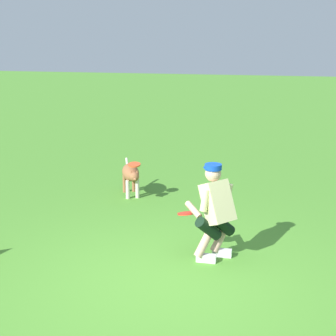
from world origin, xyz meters
TOP-DOWN VIEW (x-y plane):
  - ground_plane at (0.00, 0.00)m, footprint 60.00×60.00m
  - person at (-0.50, -0.84)m, footprint 0.71×0.59m
  - dog at (1.32, -3.21)m, footprint 0.55×1.00m
  - frisbee_flying at (1.18, -2.96)m, footprint 0.30×0.30m
  - frisbee_held at (-0.12, -0.86)m, footprint 0.26×0.26m

SIDE VIEW (x-z plane):
  - ground_plane at x=0.00m, z-range 0.00..0.00m
  - dog at x=1.32m, z-range 0.11..0.71m
  - frisbee_held at x=-0.12m, z-range 0.56..0.66m
  - frisbee_flying at x=1.18m, z-range 0.63..0.70m
  - person at x=-0.50m, z-range 0.05..1.34m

